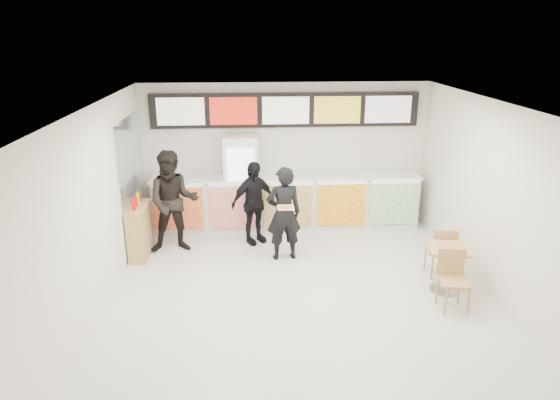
{
  "coord_description": "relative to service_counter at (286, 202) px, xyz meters",
  "views": [
    {
      "loc": [
        -0.8,
        -6.8,
        4.0
      ],
      "look_at": [
        -0.26,
        1.2,
        1.26
      ],
      "focal_mm": 32.0,
      "sensor_mm": 36.0,
      "label": 1
    }
  ],
  "objects": [
    {
      "name": "pizza_slice",
      "position": [
        -0.17,
        -1.97,
        0.58
      ],
      "size": [
        0.36,
        0.36,
        0.02
      ],
      "color": "beige",
      "rests_on": "customer_main"
    },
    {
      "name": "wall_left",
      "position": [
        -3.0,
        -3.09,
        0.93
      ],
      "size": [
        0.0,
        7.0,
        7.0
      ],
      "primitive_type": "plane",
      "rotation": [
        1.57,
        0.0,
        1.57
      ],
      "color": "silver",
      "rests_on": "floor"
    },
    {
      "name": "customer_mid",
      "position": [
        -0.7,
        -0.75,
        0.25
      ],
      "size": [
        1.03,
        0.85,
        1.65
      ],
      "primitive_type": "imported",
      "rotation": [
        0.0,
        0.0,
        0.55
      ],
      "color": "black",
      "rests_on": "floor"
    },
    {
      "name": "mirror_panel",
      "position": [
        -2.99,
        -0.64,
        1.18
      ],
      "size": [
        0.01,
        2.0,
        1.5
      ],
      "primitive_type": "cube",
      "color": "#B2B7BF",
      "rests_on": "wall_left"
    },
    {
      "name": "customer_main",
      "position": [
        -0.17,
        -1.52,
        0.3
      ],
      "size": [
        0.69,
        0.51,
        1.75
      ],
      "primitive_type": "imported",
      "rotation": [
        0.0,
        0.0,
        3.29
      ],
      "color": "black",
      "rests_on": "floor"
    },
    {
      "name": "service_counter",
      "position": [
        0.0,
        0.0,
        0.0
      ],
      "size": [
        5.56,
        0.77,
        1.14
      ],
      "color": "silver",
      "rests_on": "floor"
    },
    {
      "name": "customer_left",
      "position": [
        -2.19,
        -1.04,
        0.4
      ],
      "size": [
        1.01,
        0.83,
        1.95
      ],
      "primitive_type": "imported",
      "rotation": [
        0.0,
        0.0,
        0.1
      ],
      "color": "black",
      "rests_on": "floor"
    },
    {
      "name": "drinks_fridge",
      "position": [
        -0.93,
        0.02,
        0.43
      ],
      "size": [
        0.7,
        0.67,
        2.0
      ],
      "color": "white",
      "rests_on": "floor"
    },
    {
      "name": "wall_back",
      "position": [
        -0.0,
        0.41,
        0.93
      ],
      "size": [
        6.0,
        0.0,
        6.0
      ],
      "primitive_type": "plane",
      "rotation": [
        1.57,
        0.0,
        0.0
      ],
      "color": "silver",
      "rests_on": "floor"
    },
    {
      "name": "condiment_ledge",
      "position": [
        -2.82,
        -1.22,
        -0.07
      ],
      "size": [
        0.35,
        0.87,
        1.17
      ],
      "color": "tan",
      "rests_on": "floor"
    },
    {
      "name": "menu_board",
      "position": [
        0.0,
        0.32,
        1.88
      ],
      "size": [
        5.5,
        0.14,
        0.7
      ],
      "color": "black",
      "rests_on": "wall_back"
    },
    {
      "name": "cafe_table",
      "position": [
        2.33,
        -2.91,
        -0.04
      ],
      "size": [
        0.71,
        1.59,
        0.9
      ],
      "rotation": [
        0.0,
        0.0,
        -0.17
      ],
      "color": "tan",
      "rests_on": "floor"
    },
    {
      "name": "ceiling",
      "position": [
        -0.0,
        -3.09,
        2.43
      ],
      "size": [
        7.0,
        7.0,
        0.0
      ],
      "primitive_type": "plane",
      "rotation": [
        3.14,
        0.0,
        0.0
      ],
      "color": "white",
      "rests_on": "wall_back"
    },
    {
      "name": "wall_right",
      "position": [
        3.0,
        -3.09,
        0.93
      ],
      "size": [
        0.0,
        7.0,
        7.0
      ],
      "primitive_type": "plane",
      "rotation": [
        1.57,
        0.0,
        -1.57
      ],
      "color": "silver",
      "rests_on": "floor"
    },
    {
      "name": "floor",
      "position": [
        -0.0,
        -3.09,
        -0.57
      ],
      "size": [
        7.0,
        7.0,
        0.0
      ],
      "primitive_type": "plane",
      "color": "beige",
      "rests_on": "ground"
    }
  ]
}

